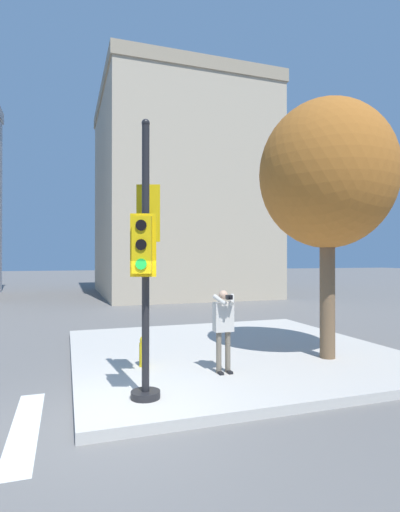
{
  "coord_description": "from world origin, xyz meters",
  "views": [
    {
      "loc": [
        -0.63,
        -6.14,
        2.54
      ],
      "look_at": [
        1.74,
        0.88,
        2.58
      ],
      "focal_mm": 28.0,
      "sensor_mm": 36.0,
      "label": 1
    }
  ],
  "objects": [
    {
      "name": "sidewalk_corner",
      "position": [
        3.5,
        3.5,
        0.09
      ],
      "size": [
        8.0,
        8.0,
        0.18
      ],
      "color": "#BCB7AD",
      "rests_on": "ground_plane"
    },
    {
      "name": "fire_hydrant",
      "position": [
        1.0,
        2.52,
        0.51
      ],
      "size": [
        0.21,
        0.27,
        0.67
      ],
      "color": "yellow",
      "rests_on": "sidewalk_corner"
    },
    {
      "name": "person_photographer",
      "position": [
        2.47,
        1.51,
        1.2
      ],
      "size": [
        0.5,
        0.53,
        1.7
      ],
      "color": "black",
      "rests_on": "sidewalk_corner"
    },
    {
      "name": "street_tree",
      "position": [
        5.27,
        1.86,
        4.52
      ],
      "size": [
        3.21,
        3.21,
        6.13
      ],
      "color": "brown",
      "rests_on": "sidewalk_corner"
    },
    {
      "name": "traffic_signal_pole",
      "position": [
        0.66,
        0.54,
        2.61
      ],
      "size": [
        0.65,
        1.22,
        4.73
      ],
      "color": "black",
      "rests_on": "sidewalk_corner"
    },
    {
      "name": "building_right",
      "position": [
        6.97,
        21.84,
        7.12
      ],
      "size": [
        10.77,
        13.2,
        14.21
      ],
      "color": "tan",
      "rests_on": "ground_plane"
    },
    {
      "name": "ground_plane",
      "position": [
        0.0,
        0.0,
        0.0
      ],
      "size": [
        160.0,
        160.0,
        0.0
      ],
      "primitive_type": "plane",
      "color": "slate"
    }
  ]
}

